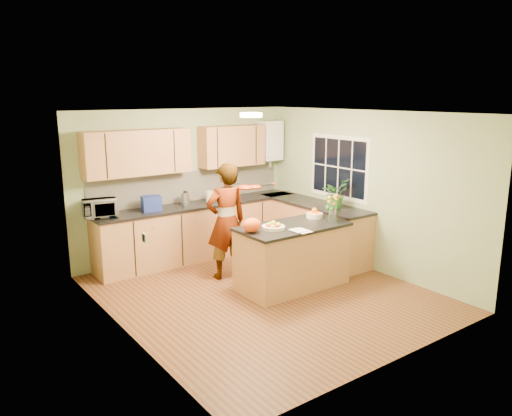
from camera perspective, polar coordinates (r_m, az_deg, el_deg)
floor at (r=7.10m, az=0.90°, el=-9.75°), size 4.50×4.50×0.00m
ceiling at (r=6.56m, az=0.98°, el=10.84°), size 4.00×4.50×0.02m
wall_back at (r=8.59m, az=-8.12°, el=2.81°), size 4.00×0.02×2.50m
wall_front at (r=5.16m, az=16.15°, el=-4.34°), size 4.00×0.02×2.50m
wall_left at (r=5.78m, az=-15.14°, el=-2.44°), size 0.02×4.50×2.50m
wall_right at (r=8.06m, az=12.40°, el=1.97°), size 0.02×4.50×2.50m
back_counter at (r=8.55m, az=-6.41°, el=-2.54°), size 3.64×0.62×0.94m
right_counter at (r=8.60m, az=6.59°, el=-2.45°), size 0.62×2.24×0.94m
splashback at (r=8.63m, az=-7.47°, el=2.54°), size 3.60×0.02×0.52m
upper_cabinets at (r=8.28m, az=-8.77°, el=6.61°), size 3.20×0.34×0.70m
boiler at (r=9.29m, az=1.61°, el=7.71°), size 0.40×0.30×0.86m
window_right at (r=8.41m, az=9.41°, el=4.62°), size 0.01×1.30×1.05m
light_switch at (r=5.23m, az=-12.64°, el=-3.33°), size 0.02×0.09×0.09m
ceiling_lamp at (r=6.80m, az=-0.57°, el=10.59°), size 0.30×0.30×0.07m
peninsula_island at (r=7.23m, az=4.17°, el=-5.49°), size 1.60×0.82×0.92m
fruit_dish at (r=6.87m, az=2.00°, el=-2.06°), size 0.32×0.32×0.11m
orange_bowl at (r=7.54m, az=6.70°, el=-0.66°), size 0.25×0.25×0.14m
flower_vase at (r=7.29m, az=8.79°, el=0.68°), size 0.24×0.24×0.44m
orange_bag at (r=6.70m, az=-0.48°, el=-1.97°), size 0.32×0.30×0.20m
papers at (r=6.81m, az=5.22°, el=-2.58°), size 0.20×0.27×0.01m
violinist at (r=7.47m, az=-3.42°, el=-1.53°), size 0.69×0.49×1.76m
violin at (r=7.28m, az=-1.21°, el=2.37°), size 0.60×0.52×0.15m
microwave at (r=7.77m, az=-17.40°, el=-0.04°), size 0.54×0.42×0.27m
blue_box at (r=8.00m, az=-11.87°, el=0.51°), size 0.32×0.26×0.23m
kettle at (r=8.33m, az=-8.07°, el=1.12°), size 0.15×0.15×0.28m
jar_cream at (r=8.53m, az=-5.33°, el=1.34°), size 0.15×0.15×0.19m
jar_white at (r=8.57m, az=-4.16°, el=1.34°), size 0.13×0.13×0.17m
potted_plant at (r=8.10m, az=9.03°, el=1.67°), size 0.48×0.43×0.48m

